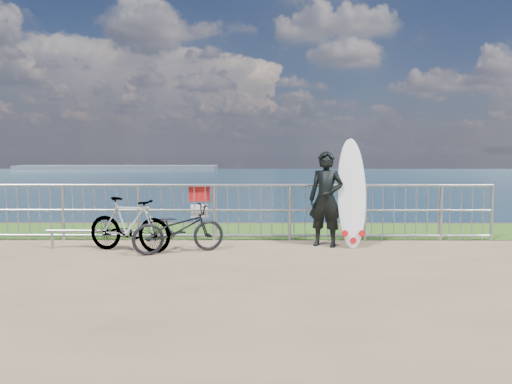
{
  "coord_description": "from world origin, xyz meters",
  "views": [
    {
      "loc": [
        0.4,
        -8.21,
        1.79
      ],
      "look_at": [
        0.34,
        1.2,
        1.0
      ],
      "focal_mm": 35.0,
      "sensor_mm": 36.0,
      "label": 1
    }
  ],
  "objects_px": {
    "surfboard": "(352,197)",
    "bicycle_far": "(129,224)",
    "surfer": "(326,199)",
    "bicycle_near": "(179,229)"
  },
  "relations": [
    {
      "from": "bicycle_near",
      "to": "bicycle_far",
      "type": "distance_m",
      "value": 0.9
    },
    {
      "from": "bicycle_far",
      "to": "surfboard",
      "type": "bearing_deg",
      "value": -66.44
    },
    {
      "from": "surfboard",
      "to": "bicycle_far",
      "type": "bearing_deg",
      "value": -173.54
    },
    {
      "from": "bicycle_near",
      "to": "surfboard",
      "type": "bearing_deg",
      "value": -102.51
    },
    {
      "from": "surfer",
      "to": "surfboard",
      "type": "xyz_separation_m",
      "value": [
        0.46,
        -0.08,
        0.05
      ]
    },
    {
      "from": "bicycle_far",
      "to": "surfer",
      "type": "bearing_deg",
      "value": -64.38
    },
    {
      "from": "surfer",
      "to": "surfboard",
      "type": "distance_m",
      "value": 0.47
    },
    {
      "from": "surfboard",
      "to": "bicycle_far",
      "type": "distance_m",
      "value": 4.05
    },
    {
      "from": "surfer",
      "to": "bicycle_far",
      "type": "bearing_deg",
      "value": -147.73
    },
    {
      "from": "surfboard",
      "to": "bicycle_far",
      "type": "xyz_separation_m",
      "value": [
        -4.0,
        -0.45,
        -0.45
      ]
    }
  ]
}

